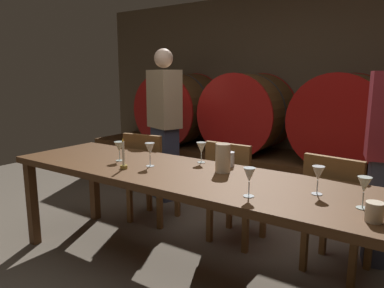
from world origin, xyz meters
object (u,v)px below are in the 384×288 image
(guest_left, at_px, (164,124))
(chair_right, at_px, (336,209))
(wine_barrel_center_right, at_px, (343,119))
(cup_left, at_px, (229,159))
(wine_glass_center_left, at_px, (201,148))
(wine_glass_far_left, at_px, (119,147))
(wine_glass_left, at_px, (150,149))
(cup_right, at_px, (374,212))
(chair_center, at_px, (233,188))
(wine_glass_far_right, at_px, (364,186))
(wine_barrel_far_left, at_px, (180,109))
(dining_table, at_px, (189,182))
(pitcher, at_px, (223,158))
(wine_glass_right, at_px, (318,174))
(candle_center, at_px, (124,160))
(chair_left, at_px, (149,173))
(wine_glass_center_right, at_px, (249,176))
(wine_barrel_center_left, at_px, (248,113))

(guest_left, bearing_deg, chair_right, -176.41)
(wine_barrel_center_right, distance_m, cup_left, 1.89)
(wine_glass_center_left, bearing_deg, wine_glass_far_left, -150.94)
(wine_glass_left, bearing_deg, cup_right, -7.27)
(wine_barrel_center_right, relative_size, cup_left, 9.49)
(chair_center, xyz_separation_m, chair_right, (0.83, -0.04, 0.00))
(wine_barrel_center_right, relative_size, chair_center, 1.13)
(wine_glass_left, distance_m, wine_glass_far_right, 1.43)
(wine_glass_center_left, relative_size, cup_right, 1.73)
(wine_barrel_far_left, xyz_separation_m, cup_left, (1.81, -1.85, -0.13))
(chair_right, bearing_deg, wine_glass_far_right, 119.57)
(wine_barrel_center_right, xyz_separation_m, cup_left, (-0.38, -1.85, -0.13))
(dining_table, xyz_separation_m, chair_right, (0.83, 0.60, -0.20))
(dining_table, bearing_deg, wine_glass_center_left, 107.56)
(cup_left, bearing_deg, cup_right, -26.99)
(wine_glass_left, bearing_deg, pitcher, 17.43)
(wine_barrel_far_left, xyz_separation_m, wine_barrel_center_right, (2.19, 0.00, 0.00))
(guest_left, relative_size, wine_glass_far_right, 10.50)
(wine_glass_right, bearing_deg, wine_glass_far_right, -20.13)
(guest_left, distance_m, pitcher, 1.72)
(cup_right, bearing_deg, candle_center, 178.82)
(pitcher, xyz_separation_m, cup_left, (-0.04, 0.17, -0.05))
(chair_center, bearing_deg, wine_glass_center_left, 74.62)
(wine_glass_left, relative_size, cup_left, 1.65)
(chair_left, height_order, chair_center, same)
(chair_right, distance_m, cup_left, 0.82)
(guest_left, height_order, wine_glass_far_left, guest_left)
(wine_barrel_far_left, distance_m, wine_glass_far_left, 2.42)
(wine_glass_far_left, height_order, cup_left, wine_glass_far_left)
(dining_table, xyz_separation_m, guest_left, (-1.18, 1.20, 0.18))
(pitcher, relative_size, wine_glass_left, 1.14)
(wine_glass_far_left, bearing_deg, cup_right, -5.98)
(chair_left, relative_size, pitcher, 4.47)
(chair_right, xyz_separation_m, wine_glass_center_left, (-0.93, -0.30, 0.38))
(chair_right, height_order, candle_center, candle_center)
(wine_glass_far_left, xyz_separation_m, cup_right, (1.81, -0.19, -0.06))
(dining_table, bearing_deg, pitcher, 40.45)
(wine_glass_center_right, relative_size, cup_right, 1.79)
(wine_barrel_far_left, relative_size, wine_barrel_center_left, 1.00)
(wine_barrel_center_left, bearing_deg, cup_right, -53.16)
(chair_center, relative_size, cup_left, 8.40)
(chair_center, bearing_deg, pitcher, 110.21)
(wine_glass_right, height_order, wine_glass_far_right, wine_glass_far_right)
(wine_glass_center_right, bearing_deg, pitcher, 135.58)
(cup_left, bearing_deg, chair_right, 21.64)
(chair_right, relative_size, wine_glass_center_left, 5.63)
(chair_left, height_order, cup_left, chair_left)
(chair_left, height_order, pitcher, pitcher)
(candle_center, bearing_deg, wine_glass_far_right, 4.32)
(chair_center, distance_m, chair_right, 0.83)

